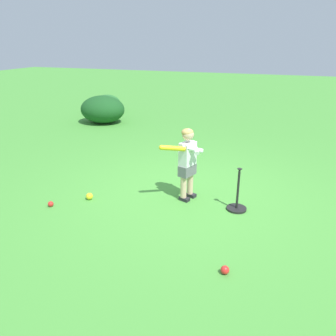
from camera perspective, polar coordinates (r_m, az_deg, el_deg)
The scene contains 8 objects.
ground_plane at distance 5.26m, azimuth 3.23°, elevation -4.27°, with size 40.00×40.00×0.00m, color #479338.
child_batter at distance 4.83m, azimuth 3.27°, elevation 1.72°, with size 0.51×0.55×1.08m.
play_ball_by_bucket at distance 5.16m, azimuth -13.25°, elevation -4.71°, with size 0.10×0.10×0.10m, color yellow.
play_ball_midfield at distance 5.11m, azimuth -19.36°, elevation -5.80°, with size 0.08×0.08×0.08m, color red.
play_ball_far_right at distance 3.62m, azimuth 9.69°, elevation -16.74°, with size 0.09×0.09×0.09m, color red.
batting_tee at distance 4.81m, azimuth 11.66°, elevation -5.85°, with size 0.28×0.28×0.62m.
shrub_left_background at distance 9.83m, azimuth -11.08°, elevation 9.78°, with size 1.10×1.27×0.77m, color #194C1E.
shrub_right_background at distance 11.30m, azimuth -10.44°, elevation 10.73°, with size 1.01×0.87×0.57m, color #286B2D.
Camera 1 is at (-4.56, -1.34, 2.25)m, focal length 35.77 mm.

